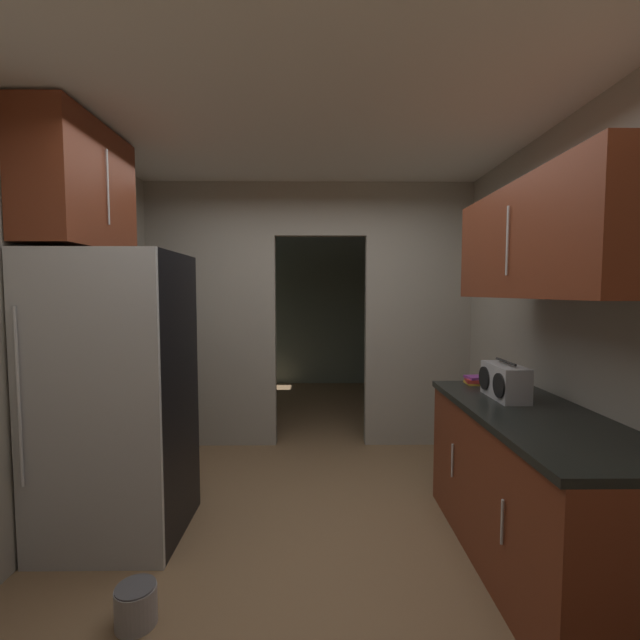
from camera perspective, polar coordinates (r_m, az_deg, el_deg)
name	(u,v)px	position (r m, az deg, el deg)	size (l,w,h in m)	color
ground	(306,547)	(2.95, -1.95, -28.33)	(20.00, 20.00, 0.00)	brown
kitchen_overhead_slab	(307,133)	(3.23, -1.82, 24.02)	(3.66, 7.57, 0.06)	silver
kitchen_partition	(307,308)	(4.29, -1.84, 1.60)	(3.26, 0.12, 2.66)	#9E998C
adjoining_room_shell	(312,308)	(6.28, -1.13, 1.61)	(3.26, 2.98, 2.66)	gray
kitchen_flank_right	(629,339)	(2.69, 36.36, -2.08)	(0.10, 4.28, 2.66)	#9E998C
refrigerator	(117,396)	(3.02, -25.76, -9.25)	(0.82, 0.78, 1.82)	black
lower_cabinet_run	(532,490)	(2.84, 26.77, -19.85)	(0.68, 1.68, 0.90)	maroon
upper_cabinet_counterside	(541,241)	(2.62, 27.70, 9.49)	(0.36, 1.51, 0.62)	maroon
upper_cabinet_fridgeside	(79,187)	(3.22, -29.80, 15.36)	(0.36, 0.90, 0.79)	maroon
boombox	(505,382)	(2.92, 23.73, -7.64)	(0.18, 0.37, 0.24)	#B2B2B7
book_stack	(474,380)	(3.30, 20.15, -7.67)	(0.14, 0.16, 0.06)	gold
paint_can	(136,605)	(2.55, -23.67, -31.89)	(0.19, 0.19, 0.19)	#99999E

